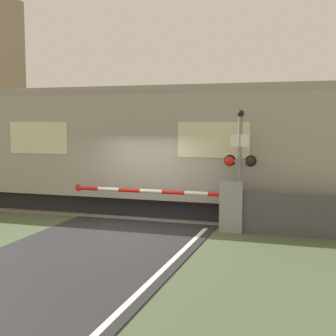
# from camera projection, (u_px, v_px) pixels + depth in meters

# --- Properties ---
(ground_plane) EXTENTS (80.00, 80.00, 0.00)m
(ground_plane) POSITION_uv_depth(u_px,v_px,m) (126.00, 232.00, 12.20)
(ground_plane) COLOR #475638
(track_bed) EXTENTS (36.00, 3.20, 0.13)m
(track_bed) POSITION_uv_depth(u_px,v_px,m) (162.00, 210.00, 15.08)
(track_bed) COLOR slate
(track_bed) RESTS_ON ground_plane
(train) EXTENTS (20.24, 2.85, 3.93)m
(train) POSITION_uv_depth(u_px,v_px,m) (62.00, 147.00, 15.97)
(train) COLOR black
(train) RESTS_ON ground_plane
(crossing_barrier) EXTENTS (4.92, 0.44, 1.33)m
(crossing_barrier) POSITION_uv_depth(u_px,v_px,m) (220.00, 204.00, 12.38)
(crossing_barrier) COLOR gray
(crossing_barrier) RESTS_ON ground_plane
(signal_post) EXTENTS (0.85, 0.26, 3.19)m
(signal_post) POSITION_uv_depth(u_px,v_px,m) (240.00, 163.00, 12.21)
(signal_post) COLOR gray
(signal_post) RESTS_ON ground_plane
(distant_building) EXTENTS (3.34, 3.34, 14.36)m
(distant_building) POSITION_uv_depth(u_px,v_px,m) (1.00, 72.00, 41.46)
(distant_building) COLOR gray
(distant_building) RESTS_ON ground_plane
(roadside_fence) EXTENTS (3.22, 0.06, 1.10)m
(roadside_fence) POSITION_uv_depth(u_px,v_px,m) (294.00, 215.00, 11.73)
(roadside_fence) COLOR #4C4C51
(roadside_fence) RESTS_ON ground_plane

